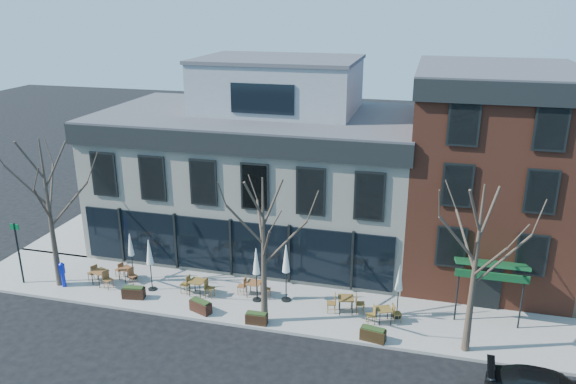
# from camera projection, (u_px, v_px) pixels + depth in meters

# --- Properties ---
(ground) EXTENTS (120.00, 120.00, 0.00)m
(ground) POSITION_uv_depth(u_px,v_px,m) (233.00, 278.00, 30.58)
(ground) COLOR black
(ground) RESTS_ON ground
(sidewalk_front) EXTENTS (33.50, 4.70, 0.15)m
(sidewalk_front) POSITION_uv_depth(u_px,v_px,m) (280.00, 304.00, 27.82)
(sidewalk_front) COLOR gray
(sidewalk_front) RESTS_ON ground
(sidewalk_side) EXTENTS (4.50, 12.00, 0.15)m
(sidewalk_side) POSITION_uv_depth(u_px,v_px,m) (109.00, 218.00, 38.72)
(sidewalk_side) COLOR gray
(sidewalk_side) RESTS_ON ground
(corner_building) EXTENTS (18.39, 10.39, 11.10)m
(corner_building) POSITION_uv_depth(u_px,v_px,m) (260.00, 170.00, 33.66)
(corner_building) COLOR silver
(corner_building) RESTS_ON ground
(red_brick_building) EXTENTS (8.20, 11.78, 11.18)m
(red_brick_building) POSITION_uv_depth(u_px,v_px,m) (488.00, 171.00, 30.22)
(red_brick_building) COLOR brown
(red_brick_building) RESTS_ON ground
(tree_corner) EXTENTS (3.93, 3.98, 7.92)m
(tree_corner) POSITION_uv_depth(u_px,v_px,m) (50.00, 212.00, 28.28)
(tree_corner) COLOR #382B21
(tree_corner) RESTS_ON sidewalk_front
(tree_mid) EXTENTS (3.50, 3.55, 7.04)m
(tree_mid) POSITION_uv_depth(u_px,v_px,m) (264.00, 250.00, 25.06)
(tree_mid) COLOR #382B21
(tree_mid) RESTS_ON sidewalk_front
(tree_right) EXTENTS (3.72, 3.77, 7.48)m
(tree_right) POSITION_uv_depth(u_px,v_px,m) (475.00, 269.00, 22.85)
(tree_right) COLOR #382B21
(tree_right) RESTS_ON sidewalk_front
(sign_pole) EXTENTS (0.50, 0.10, 3.40)m
(sign_pole) POSITION_uv_depth(u_px,v_px,m) (18.00, 249.00, 29.19)
(sign_pole) COLOR black
(sign_pole) RESTS_ON sidewalk_front
(call_box) EXTENTS (0.28, 0.28, 1.41)m
(call_box) POSITION_uv_depth(u_px,v_px,m) (63.00, 274.00, 29.17)
(call_box) COLOR #0D1EB0
(call_box) RESTS_ON sidewalk_front
(cafe_set_0) EXTENTS (1.83, 1.10, 0.95)m
(cafe_set_0) POSITION_uv_depth(u_px,v_px,m) (100.00, 276.00, 29.48)
(cafe_set_0) COLOR brown
(cafe_set_0) RESTS_ON sidewalk_front
(cafe_set_1) EXTENTS (1.63, 1.01, 0.85)m
(cafe_set_1) POSITION_uv_depth(u_px,v_px,m) (126.00, 272.00, 29.96)
(cafe_set_1) COLOR brown
(cafe_set_1) RESTS_ON sidewalk_front
(cafe_set_2) EXTENTS (1.88, 0.80, 0.98)m
(cafe_set_2) POSITION_uv_depth(u_px,v_px,m) (197.00, 286.00, 28.42)
(cafe_set_2) COLOR brown
(cafe_set_2) RESTS_ON sidewalk_front
(cafe_set_3) EXTENTS (1.74, 0.71, 0.92)m
(cafe_set_3) POSITION_uv_depth(u_px,v_px,m) (254.00, 287.00, 28.35)
(cafe_set_3) COLOR brown
(cafe_set_3) RESTS_ON sidewalk_front
(cafe_set_4) EXTENTS (1.90, 0.88, 0.97)m
(cafe_set_4) POSITION_uv_depth(u_px,v_px,m) (346.00, 303.00, 26.83)
(cafe_set_4) COLOR brown
(cafe_set_4) RESTS_ON sidewalk_front
(cafe_set_5) EXTENTS (1.71, 1.02, 0.89)m
(cafe_set_5) POSITION_uv_depth(u_px,v_px,m) (384.00, 314.00, 25.99)
(cafe_set_5) COLOR brown
(cafe_set_5) RESTS_ON sidewalk_front
(umbrella_0) EXTENTS (0.42, 0.42, 2.60)m
(umbrella_0) POSITION_uv_depth(u_px,v_px,m) (131.00, 247.00, 29.68)
(umbrella_0) COLOR black
(umbrella_0) RESTS_ON sidewalk_front
(umbrella_1) EXTENTS (0.45, 0.45, 2.80)m
(umbrella_1) POSITION_uv_depth(u_px,v_px,m) (149.00, 255.00, 28.46)
(umbrella_1) COLOR black
(umbrella_1) RESTS_ON sidewalk_front
(umbrella_2) EXTENTS (0.45, 0.45, 2.82)m
(umbrella_2) POSITION_uv_depth(u_px,v_px,m) (256.00, 264.00, 27.40)
(umbrella_2) COLOR black
(umbrella_2) RESTS_ON sidewalk_front
(umbrella_3) EXTENTS (0.48, 0.48, 3.02)m
(umbrella_3) POSITION_uv_depth(u_px,v_px,m) (286.00, 262.00, 27.37)
(umbrella_3) COLOR black
(umbrella_3) RESTS_ON sidewalk_front
(umbrella_4) EXTENTS (0.44, 0.44, 2.74)m
(umbrella_4) POSITION_uv_depth(u_px,v_px,m) (399.00, 280.00, 25.97)
(umbrella_4) COLOR black
(umbrella_4) RESTS_ON sidewalk_front
(planter_0) EXTENTS (1.17, 0.62, 0.62)m
(planter_0) POSITION_uv_depth(u_px,v_px,m) (134.00, 292.00, 28.18)
(planter_0) COLOR black
(planter_0) RESTS_ON sidewalk_front
(planter_1) EXTENTS (1.20, 0.82, 0.62)m
(planter_1) POSITION_uv_depth(u_px,v_px,m) (201.00, 306.00, 26.92)
(planter_1) COLOR black
(planter_1) RESTS_ON sidewalk_front
(planter_2) EXTENTS (1.03, 0.44, 0.57)m
(planter_2) POSITION_uv_depth(u_px,v_px,m) (257.00, 318.00, 25.95)
(planter_2) COLOR #311D10
(planter_2) RESTS_ON sidewalk_front
(planter_3) EXTENTS (1.17, 0.62, 0.62)m
(planter_3) POSITION_uv_depth(u_px,v_px,m) (373.00, 334.00, 24.67)
(planter_3) COLOR black
(planter_3) RESTS_ON sidewalk_front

